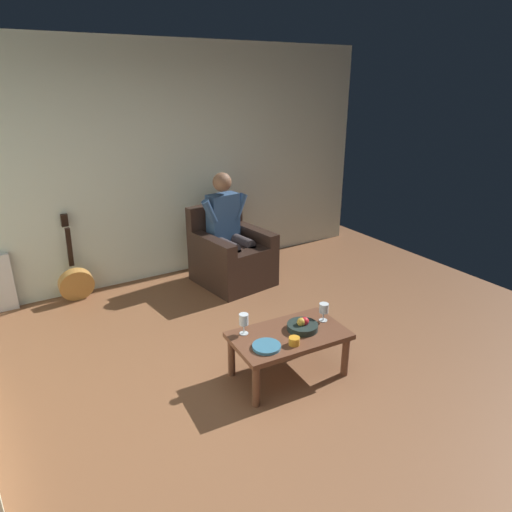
{
  "coord_description": "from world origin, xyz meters",
  "views": [
    {
      "loc": [
        1.49,
        2.41,
        2.26
      ],
      "look_at": [
        -0.59,
        -1.01,
        0.7
      ],
      "focal_mm": 32.0,
      "sensor_mm": 36.0,
      "label": 1
    }
  ],
  "objects_px": {
    "decorative_dish": "(267,346)",
    "person_seated": "(228,225)",
    "candle_jar": "(294,341)",
    "armchair": "(231,257)",
    "fruit_bowl": "(303,326)",
    "guitar": "(76,281)",
    "wine_glass_near": "(324,309)",
    "coffee_table": "(289,340)",
    "wine_glass_far": "(244,321)"
  },
  "relations": [
    {
      "from": "person_seated",
      "to": "candle_jar",
      "type": "height_order",
      "value": "person_seated"
    },
    {
      "from": "armchair",
      "to": "wine_glass_far",
      "type": "relative_size",
      "value": 5.23
    },
    {
      "from": "armchair",
      "to": "guitar",
      "type": "relative_size",
      "value": 0.95
    },
    {
      "from": "armchair",
      "to": "decorative_dish",
      "type": "distance_m",
      "value": 2.1
    },
    {
      "from": "decorative_dish",
      "to": "coffee_table",
      "type": "bearing_deg",
      "value": -162.93
    },
    {
      "from": "candle_jar",
      "to": "armchair",
      "type": "bearing_deg",
      "value": -105.29
    },
    {
      "from": "guitar",
      "to": "wine_glass_near",
      "type": "xyz_separation_m",
      "value": [
        -1.54,
        2.3,
        0.28
      ]
    },
    {
      "from": "armchair",
      "to": "wine_glass_far",
      "type": "distance_m",
      "value": 1.88
    },
    {
      "from": "person_seated",
      "to": "decorative_dish",
      "type": "relative_size",
      "value": 5.91
    },
    {
      "from": "armchair",
      "to": "coffee_table",
      "type": "distance_m",
      "value": 1.94
    },
    {
      "from": "coffee_table",
      "to": "candle_jar",
      "type": "relative_size",
      "value": 11.08
    },
    {
      "from": "fruit_bowl",
      "to": "guitar",
      "type": "bearing_deg",
      "value": -60.78
    },
    {
      "from": "wine_glass_near",
      "to": "fruit_bowl",
      "type": "xyz_separation_m",
      "value": [
        0.23,
        0.03,
        -0.07
      ]
    },
    {
      "from": "wine_glass_far",
      "to": "decorative_dish",
      "type": "relative_size",
      "value": 0.8
    },
    {
      "from": "wine_glass_near",
      "to": "guitar",
      "type": "bearing_deg",
      "value": -56.28
    },
    {
      "from": "armchair",
      "to": "fruit_bowl",
      "type": "height_order",
      "value": "armchair"
    },
    {
      "from": "armchair",
      "to": "fruit_bowl",
      "type": "relative_size",
      "value": 3.63
    },
    {
      "from": "coffee_table",
      "to": "candle_jar",
      "type": "bearing_deg",
      "value": 68.33
    },
    {
      "from": "person_seated",
      "to": "fruit_bowl",
      "type": "relative_size",
      "value": 5.16
    },
    {
      "from": "coffee_table",
      "to": "fruit_bowl",
      "type": "xyz_separation_m",
      "value": [
        -0.13,
        0.01,
        0.09
      ]
    },
    {
      "from": "armchair",
      "to": "coffee_table",
      "type": "relative_size",
      "value": 0.96
    },
    {
      "from": "armchair",
      "to": "decorative_dish",
      "type": "relative_size",
      "value": 4.17
    },
    {
      "from": "decorative_dish",
      "to": "candle_jar",
      "type": "distance_m",
      "value": 0.22
    },
    {
      "from": "wine_glass_near",
      "to": "fruit_bowl",
      "type": "relative_size",
      "value": 0.63
    },
    {
      "from": "coffee_table",
      "to": "wine_glass_far",
      "type": "relative_size",
      "value": 5.47
    },
    {
      "from": "person_seated",
      "to": "wine_glass_far",
      "type": "relative_size",
      "value": 7.42
    },
    {
      "from": "guitar",
      "to": "fruit_bowl",
      "type": "xyz_separation_m",
      "value": [
        -1.3,
        2.33,
        0.2
      ]
    },
    {
      "from": "fruit_bowl",
      "to": "candle_jar",
      "type": "distance_m",
      "value": 0.24
    },
    {
      "from": "guitar",
      "to": "wine_glass_far",
      "type": "distance_m",
      "value": 2.33
    },
    {
      "from": "coffee_table",
      "to": "guitar",
      "type": "relative_size",
      "value": 1.0
    },
    {
      "from": "armchair",
      "to": "guitar",
      "type": "bearing_deg",
      "value": -22.68
    },
    {
      "from": "decorative_dish",
      "to": "person_seated",
      "type": "bearing_deg",
      "value": -110.71
    },
    {
      "from": "person_seated",
      "to": "wine_glass_near",
      "type": "distance_m",
      "value": 1.9
    },
    {
      "from": "wine_glass_far",
      "to": "fruit_bowl",
      "type": "height_order",
      "value": "wine_glass_far"
    },
    {
      "from": "decorative_dish",
      "to": "wine_glass_far",
      "type": "bearing_deg",
      "value": -80.86
    },
    {
      "from": "coffee_table",
      "to": "candle_jar",
      "type": "distance_m",
      "value": 0.19
    },
    {
      "from": "coffee_table",
      "to": "guitar",
      "type": "xyz_separation_m",
      "value": [
        1.18,
        -2.32,
        -0.11
      ]
    },
    {
      "from": "wine_glass_far",
      "to": "decorative_dish",
      "type": "xyz_separation_m",
      "value": [
        -0.04,
        0.26,
        -0.1
      ]
    },
    {
      "from": "wine_glass_far",
      "to": "candle_jar",
      "type": "relative_size",
      "value": 2.03
    },
    {
      "from": "fruit_bowl",
      "to": "decorative_dish",
      "type": "distance_m",
      "value": 0.4
    },
    {
      "from": "guitar",
      "to": "coffee_table",
      "type": "bearing_deg",
      "value": 116.83
    },
    {
      "from": "wine_glass_near",
      "to": "decorative_dish",
      "type": "distance_m",
      "value": 0.64
    },
    {
      "from": "person_seated",
      "to": "wine_glass_near",
      "type": "height_order",
      "value": "person_seated"
    },
    {
      "from": "person_seated",
      "to": "fruit_bowl",
      "type": "distance_m",
      "value": 1.97
    },
    {
      "from": "wine_glass_near",
      "to": "fruit_bowl",
      "type": "distance_m",
      "value": 0.25
    },
    {
      "from": "decorative_dish",
      "to": "candle_jar",
      "type": "height_order",
      "value": "candle_jar"
    },
    {
      "from": "armchair",
      "to": "person_seated",
      "type": "xyz_separation_m",
      "value": [
        0.0,
        -0.04,
        0.37
      ]
    },
    {
      "from": "coffee_table",
      "to": "wine_glass_near",
      "type": "distance_m",
      "value": 0.4
    },
    {
      "from": "wine_glass_near",
      "to": "person_seated",
      "type": "bearing_deg",
      "value": -93.85
    },
    {
      "from": "wine_glass_far",
      "to": "fruit_bowl",
      "type": "distance_m",
      "value": 0.48
    }
  ]
}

